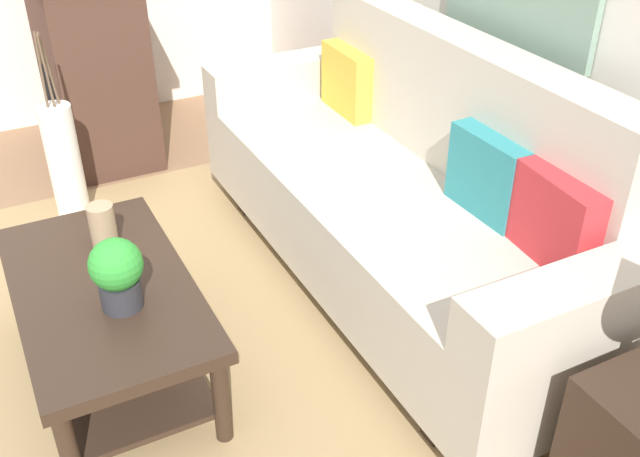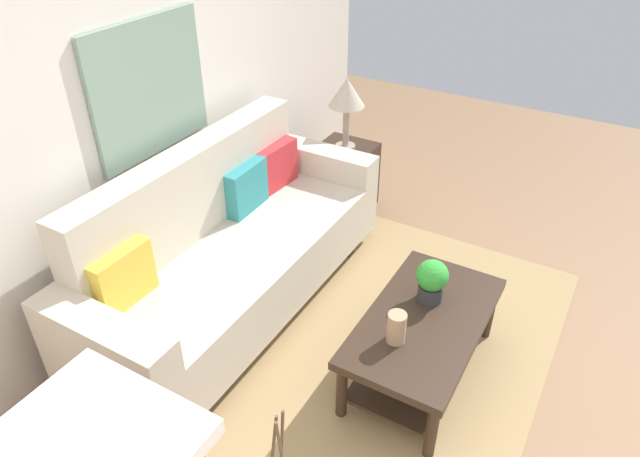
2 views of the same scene
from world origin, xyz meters
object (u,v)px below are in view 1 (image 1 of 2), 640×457
at_px(throw_pillow_teal, 489,175).
at_px(throw_pillow_crimson, 557,220).
at_px(throw_pillow_mustard, 349,81).
at_px(coffee_table, 107,310).
at_px(couch, 405,196).
at_px(potted_plant_tabletop, 117,272).
at_px(fireplace, 90,56).
at_px(floor_vase, 65,163).
at_px(tabletop_vase, 103,226).

xyz_separation_m(throw_pillow_teal, throw_pillow_crimson, (0.37, 0.00, 0.00)).
distance_m(throw_pillow_mustard, coffee_table, 1.66).
relative_size(throw_pillow_mustard, throw_pillow_teal, 1.00).
bearing_deg(couch, coffee_table, -88.24).
height_order(coffee_table, potted_plant_tabletop, potted_plant_tabletop).
bearing_deg(fireplace, throw_pillow_crimson, 20.49).
relative_size(throw_pillow_crimson, potted_plant_tabletop, 1.37).
xyz_separation_m(couch, floor_vase, (-1.25, -1.21, -0.13)).
bearing_deg(throw_pillow_teal, throw_pillow_mustard, 180.00).
distance_m(throw_pillow_crimson, coffee_table, 1.63).
xyz_separation_m(throw_pillow_mustard, fireplace, (-1.24, -1.01, -0.09)).
relative_size(couch, throw_pillow_teal, 6.46).
bearing_deg(fireplace, throw_pillow_mustard, 39.20).
relative_size(potted_plant_tabletop, floor_vase, 0.43).
bearing_deg(floor_vase, throw_pillow_teal, 39.61).
distance_m(throw_pillow_crimson, floor_vase, 2.42).
relative_size(throw_pillow_teal, tabletop_vase, 2.03).
relative_size(fireplace, floor_vase, 1.91).
xyz_separation_m(throw_pillow_crimson, tabletop_vase, (-0.93, -1.35, -0.16)).
relative_size(throw_pillow_mustard, floor_vase, 0.59).
relative_size(throw_pillow_mustard, potted_plant_tabletop, 1.37).
relative_size(couch, throw_pillow_crimson, 6.46).
bearing_deg(coffee_table, potted_plant_tabletop, 13.61).
bearing_deg(couch, floor_vase, -135.88).
distance_m(potted_plant_tabletop, floor_vase, 1.47).
xyz_separation_m(coffee_table, floor_vase, (-1.29, 0.09, -0.01)).
bearing_deg(floor_vase, tabletop_vase, -0.91).
distance_m(coffee_table, floor_vase, 1.29).
relative_size(tabletop_vase, potted_plant_tabletop, 0.68).
xyz_separation_m(potted_plant_tabletop, floor_vase, (-1.44, 0.05, -0.27)).
xyz_separation_m(throw_pillow_mustard, floor_vase, (-0.52, -1.34, -0.38)).
xyz_separation_m(couch, throw_pillow_teal, (0.37, 0.13, 0.25)).
height_order(couch, throw_pillow_teal, couch).
height_order(throw_pillow_crimson, potted_plant_tabletop, throw_pillow_crimson).
xyz_separation_m(coffee_table, potted_plant_tabletop, (0.16, 0.04, 0.26)).
bearing_deg(throw_pillow_crimson, fireplace, -159.51).
bearing_deg(throw_pillow_teal, throw_pillow_crimson, 0.00).
height_order(tabletop_vase, floor_vase, same).
distance_m(throw_pillow_mustard, throw_pillow_crimson, 1.46).
xyz_separation_m(potted_plant_tabletop, fireplace, (-2.16, 0.38, 0.02)).
bearing_deg(couch, throw_pillow_teal, 18.88).
relative_size(tabletop_vase, floor_vase, 0.29).
xyz_separation_m(throw_pillow_mustard, throw_pillow_crimson, (1.46, 0.00, 0.00)).
height_order(couch, floor_vase, couch).
bearing_deg(potted_plant_tabletop, throw_pillow_mustard, 123.74).
relative_size(throw_pillow_crimson, fireplace, 0.31).
bearing_deg(throw_pillow_crimson, potted_plant_tabletop, -111.09).
bearing_deg(floor_vase, potted_plant_tabletop, -2.07).
bearing_deg(tabletop_vase, throw_pillow_mustard, 111.46).
height_order(throw_pillow_crimson, floor_vase, throw_pillow_crimson).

